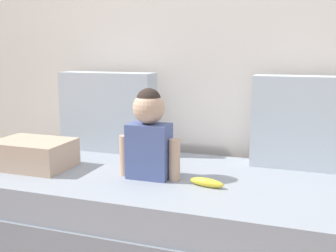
{
  "coord_description": "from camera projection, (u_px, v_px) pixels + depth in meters",
  "views": [
    {
      "loc": [
        0.56,
        -1.82,
        1.01
      ],
      "look_at": [
        -0.07,
        0.0,
        0.65
      ],
      "focal_mm": 42.44,
      "sensor_mm": 36.0,
      "label": 1
    }
  ],
  "objects": [
    {
      "name": "couch",
      "position": [
        181.0,
        214.0,
        2.02
      ],
      "size": [
        2.15,
        0.91,
        0.4
      ],
      "color": "gray",
      "rests_on": "ground"
    },
    {
      "name": "banana",
      "position": [
        207.0,
        182.0,
        1.83
      ],
      "size": [
        0.18,
        0.08,
        0.04
      ],
      "primitive_type": "ellipsoid",
      "rotation": [
        0.0,
        0.0,
        -0.2
      ],
      "color": "yellow",
      "rests_on": "couch"
    },
    {
      "name": "ground_plane",
      "position": [
        181.0,
        249.0,
        2.06
      ],
      "size": [
        12.0,
        12.0,
        0.0
      ],
      "primitive_type": "plane",
      "color": "brown"
    },
    {
      "name": "back_wall",
      "position": [
        212.0,
        4.0,
        2.36
      ],
      "size": [
        5.35,
        0.1,
        2.57
      ],
      "primitive_type": "cube",
      "color": "silver",
      "rests_on": "ground"
    },
    {
      "name": "toddler",
      "position": [
        149.0,
        134.0,
        1.92
      ],
      "size": [
        0.32,
        0.16,
        0.44
      ],
      "color": "#4C5B93",
      "rests_on": "couch"
    },
    {
      "name": "throw_pillow_right",
      "position": [
        310.0,
        123.0,
        2.08
      ],
      "size": [
        0.59,
        0.16,
        0.49
      ],
      "primitive_type": "cube",
      "color": "#B2BCC6",
      "rests_on": "couch"
    },
    {
      "name": "folded_blanket",
      "position": [
        34.0,
        154.0,
        2.12
      ],
      "size": [
        0.4,
        0.28,
        0.15
      ],
      "primitive_type": "cube",
      "color": "tan",
      "rests_on": "couch"
    },
    {
      "name": "throw_pillow_left",
      "position": [
        108.0,
        112.0,
        2.46
      ],
      "size": [
        0.6,
        0.16,
        0.49
      ],
      "primitive_type": "cube",
      "color": "#B2BCC6",
      "rests_on": "couch"
    }
  ]
}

